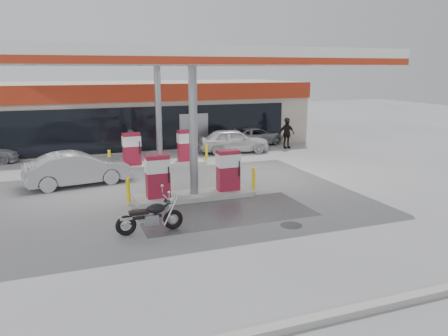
% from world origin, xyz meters
% --- Properties ---
extents(ground, '(90.00, 90.00, 0.00)m').
position_xyz_m(ground, '(0.00, 0.00, 0.00)').
color(ground, gray).
rests_on(ground, ground).
extents(wet_patch, '(6.00, 3.00, 0.00)m').
position_xyz_m(wet_patch, '(0.50, 0.00, 0.00)').
color(wet_patch, '#4C4C4F').
rests_on(wet_patch, ground).
extents(drain_cover, '(0.70, 0.70, 0.01)m').
position_xyz_m(drain_cover, '(2.00, -2.00, 0.00)').
color(drain_cover, '#38383A').
rests_on(drain_cover, ground).
extents(kerb, '(28.00, 0.25, 0.15)m').
position_xyz_m(kerb, '(0.00, -7.00, 0.07)').
color(kerb, gray).
rests_on(kerb, ground).
extents(store_building, '(22.00, 8.22, 4.00)m').
position_xyz_m(store_building, '(0.01, 15.94, 2.01)').
color(store_building, '#C1B5A1').
rests_on(store_building, ground).
extents(canopy, '(16.00, 10.02, 5.51)m').
position_xyz_m(canopy, '(0.00, 5.00, 5.27)').
color(canopy, silver).
rests_on(canopy, ground).
extents(pump_island_near, '(5.14, 1.30, 1.78)m').
position_xyz_m(pump_island_near, '(0.00, 2.00, 0.71)').
color(pump_island_near, '#9E9E99').
rests_on(pump_island_near, ground).
extents(pump_island_far, '(5.14, 1.30, 1.78)m').
position_xyz_m(pump_island_far, '(0.00, 8.00, 0.71)').
color(pump_island_far, '#9E9E99').
rests_on(pump_island_far, ground).
extents(parked_motorcycle, '(2.08, 0.80, 1.07)m').
position_xyz_m(parked_motorcycle, '(-2.27, -0.99, 0.47)').
color(parked_motorcycle, black).
rests_on(parked_motorcycle, ground).
extents(sedan_white, '(4.37, 2.29, 1.42)m').
position_xyz_m(sedan_white, '(4.92, 10.20, 0.71)').
color(sedan_white, silver).
rests_on(sedan_white, ground).
extents(attendant, '(0.82, 0.93, 1.59)m').
position_xyz_m(attendant, '(-1.01, 10.67, 0.80)').
color(attendant, '#5C5C61').
rests_on(attendant, ground).
extents(hatchback_silver, '(4.51, 2.16, 1.43)m').
position_xyz_m(hatchback_silver, '(-4.08, 5.60, 0.71)').
color(hatchback_silver, '#9EA0A5').
rests_on(hatchback_silver, ground).
extents(parked_car_right, '(4.60, 3.01, 1.18)m').
position_xyz_m(parked_car_right, '(7.07, 12.00, 0.59)').
color(parked_car_right, gray).
rests_on(parked_car_right, ground).
extents(biker_walking, '(1.07, 0.45, 1.82)m').
position_xyz_m(biker_walking, '(8.53, 10.30, 0.91)').
color(biker_walking, black).
rests_on(biker_walking, ground).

